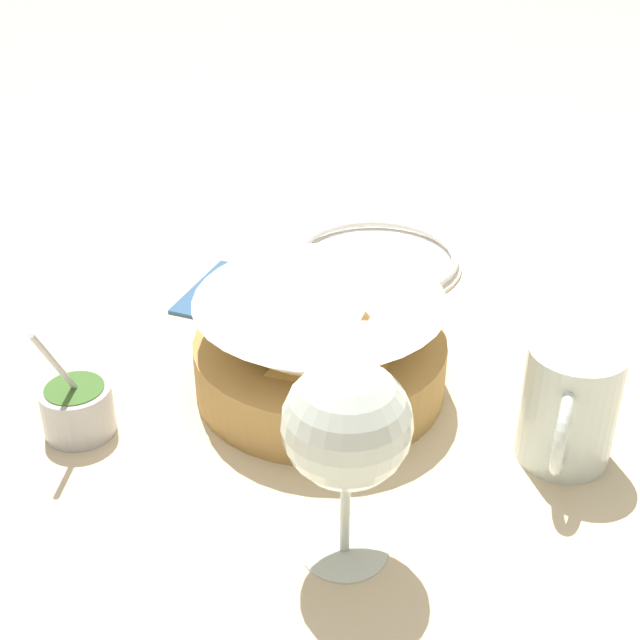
{
  "coord_description": "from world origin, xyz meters",
  "views": [
    {
      "loc": [
        0.59,
        0.22,
        0.46
      ],
      "look_at": [
        -0.02,
        -0.01,
        0.07
      ],
      "focal_mm": 50.0,
      "sensor_mm": 36.0,
      "label": 1
    }
  ],
  "objects_px": {
    "side_plate": "(377,259)",
    "food_basket": "(321,349)",
    "beer_mug": "(569,406)",
    "wine_glass": "(347,430)",
    "sauce_cup": "(77,407)"
  },
  "relations": [
    {
      "from": "wine_glass",
      "to": "side_plate",
      "type": "distance_m",
      "value": 0.44
    },
    {
      "from": "food_basket",
      "to": "beer_mug",
      "type": "distance_m",
      "value": 0.21
    },
    {
      "from": "food_basket",
      "to": "sauce_cup",
      "type": "xyz_separation_m",
      "value": [
        0.13,
        -0.16,
        -0.02
      ]
    },
    {
      "from": "wine_glass",
      "to": "side_plate",
      "type": "relative_size",
      "value": 0.82
    },
    {
      "from": "food_basket",
      "to": "sauce_cup",
      "type": "distance_m",
      "value": 0.21
    },
    {
      "from": "side_plate",
      "to": "food_basket",
      "type": "bearing_deg",
      "value": 6.01
    },
    {
      "from": "wine_glass",
      "to": "beer_mug",
      "type": "xyz_separation_m",
      "value": [
        -0.16,
        0.13,
        -0.06
      ]
    },
    {
      "from": "food_basket",
      "to": "sauce_cup",
      "type": "height_order",
      "value": "sauce_cup"
    },
    {
      "from": "beer_mug",
      "to": "side_plate",
      "type": "distance_m",
      "value": 0.35
    },
    {
      "from": "side_plate",
      "to": "wine_glass",
      "type": "bearing_deg",
      "value": 14.71
    },
    {
      "from": "beer_mug",
      "to": "side_plate",
      "type": "height_order",
      "value": "beer_mug"
    },
    {
      "from": "sauce_cup",
      "to": "wine_glass",
      "type": "bearing_deg",
      "value": 78.79
    },
    {
      "from": "sauce_cup",
      "to": "food_basket",
      "type": "bearing_deg",
      "value": 128.11
    },
    {
      "from": "wine_glass",
      "to": "beer_mug",
      "type": "relative_size",
      "value": 1.36
    },
    {
      "from": "wine_glass",
      "to": "side_plate",
      "type": "bearing_deg",
      "value": -165.29
    }
  ]
}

